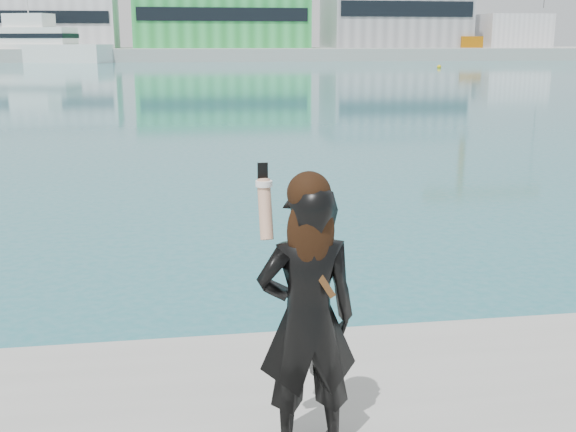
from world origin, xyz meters
The scene contains 9 objects.
far_quay centered at (0.00, 130.00, 1.00)m, with size 320.00×40.00×2.00m, color #9E9E99.
warehouse_white centered at (-22.00, 127.98, 6.76)m, with size 24.48×15.35×9.50m.
warehouse_green centered at (8.00, 127.98, 7.26)m, with size 30.60×16.36×10.50m.
warehouse_grey_right centered at (40.00, 127.98, 8.26)m, with size 25.50×15.35×12.50m.
ancillary_shed centered at (62.00, 126.00, 5.00)m, with size 12.00×10.00×6.00m, color silver.
flagpole_right centered at (22.09, 121.00, 6.54)m, with size 1.28×0.16×8.00m.
motor_yacht centered at (-20.27, 112.04, 2.65)m, with size 20.81×12.86×9.42m.
buoy_near centered at (30.84, 79.61, 0.00)m, with size 0.50×0.50×0.50m, color yellow.
woman centered at (-0.08, -0.73, 1.64)m, with size 0.59×0.40×1.67m.
Camera 1 is at (-0.79, -4.48, 3.12)m, focal length 45.00 mm.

